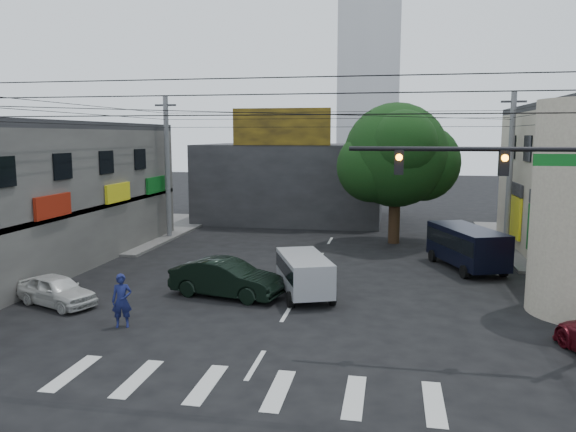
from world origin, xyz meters
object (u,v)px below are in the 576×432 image
(utility_pole_far_left, at_px, (167,168))
(silver_minivan, at_px, (304,276))
(dark_sedan, at_px, (226,278))
(street_tree, at_px, (396,155))
(white_compact, at_px, (57,290))
(utility_pole_far_right, at_px, (510,172))
(navy_van, at_px, (467,249))
(traffic_gantry, at_px, (532,200))
(traffic_officer, at_px, (122,301))

(utility_pole_far_left, height_order, silver_minivan, utility_pole_far_left)
(dark_sedan, distance_m, silver_minivan, 3.25)
(street_tree, height_order, silver_minivan, street_tree)
(white_compact, bearing_deg, dark_sedan, -47.13)
(dark_sedan, relative_size, white_compact, 1.28)
(dark_sedan, bearing_deg, utility_pole_far_left, 43.97)
(utility_pole_far_right, xyz_separation_m, dark_sedan, (-13.40, -12.30, -3.82))
(utility_pole_far_left, distance_m, dark_sedan, 14.96)
(street_tree, relative_size, dark_sedan, 1.74)
(street_tree, relative_size, white_compact, 2.23)
(utility_pole_far_right, height_order, navy_van, utility_pole_far_right)
(utility_pole_far_left, xyz_separation_m, navy_van, (18.09, -5.36, -3.55))
(dark_sedan, bearing_deg, street_tree, -15.16)
(utility_pole_far_right, xyz_separation_m, navy_van, (-2.91, -5.36, -3.55))
(dark_sedan, bearing_deg, traffic_gantry, -101.44)
(utility_pole_far_right, bearing_deg, silver_minivan, -131.02)
(street_tree, height_order, utility_pole_far_left, utility_pole_far_left)
(traffic_gantry, height_order, traffic_officer, traffic_gantry)
(utility_pole_far_left, relative_size, dark_sedan, 1.84)
(utility_pole_far_left, bearing_deg, dark_sedan, -58.28)
(utility_pole_far_left, distance_m, utility_pole_far_right, 21.00)
(silver_minivan, bearing_deg, navy_van, -69.91)
(street_tree, height_order, dark_sedan, street_tree)
(dark_sedan, bearing_deg, silver_minivan, -67.50)
(utility_pole_far_right, height_order, traffic_officer, utility_pole_far_right)
(white_compact, xyz_separation_m, navy_van, (16.75, 9.37, 0.43))
(utility_pole_far_left, distance_m, traffic_officer, 17.75)
(traffic_officer, bearing_deg, silver_minivan, 22.61)
(utility_pole_far_left, height_order, navy_van, utility_pole_far_left)
(street_tree, bearing_deg, traffic_officer, -118.10)
(street_tree, height_order, utility_pole_far_right, utility_pole_far_right)
(traffic_officer, bearing_deg, dark_sedan, 41.81)
(utility_pole_far_left, xyz_separation_m, traffic_officer, (5.10, -16.61, -3.64))
(street_tree, bearing_deg, utility_pole_far_right, -8.75)
(utility_pole_far_right, distance_m, dark_sedan, 18.58)
(traffic_gantry, height_order, utility_pole_far_left, utility_pole_far_left)
(dark_sedan, xyz_separation_m, traffic_officer, (-2.51, -4.31, 0.17))
(street_tree, xyz_separation_m, navy_van, (3.59, -6.36, -4.42))
(utility_pole_far_left, relative_size, navy_van, 1.64)
(white_compact, bearing_deg, traffic_officer, -94.93)
(street_tree, distance_m, utility_pole_far_left, 14.56)
(white_compact, height_order, traffic_officer, traffic_officer)
(street_tree, height_order, navy_van, street_tree)
(dark_sedan, bearing_deg, navy_van, -44.25)
(navy_van, xyz_separation_m, traffic_officer, (-13.00, -11.25, -0.09))
(white_compact, relative_size, silver_minivan, 0.89)
(dark_sedan, bearing_deg, traffic_officer, 162.04)
(utility_pole_far_right, bearing_deg, traffic_officer, -133.75)
(white_compact, distance_m, traffic_officer, 4.21)
(utility_pole_far_right, relative_size, traffic_officer, 4.82)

